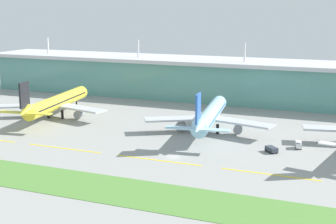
{
  "coord_description": "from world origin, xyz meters",
  "views": [
    {
      "loc": [
        52.99,
        -134.84,
        45.57
      ],
      "look_at": [
        -14.43,
        30.97,
        7.0
      ],
      "focal_mm": 51.75,
      "sensor_mm": 36.0,
      "label": 1
    }
  ],
  "objects_px": {
    "airliner_center": "(210,116)",
    "pushback_tug": "(271,149)",
    "airliner_near_middle": "(56,103)",
    "baggage_cart": "(298,145)"
  },
  "relations": [
    {
      "from": "pushback_tug",
      "to": "airliner_center",
      "type": "bearing_deg",
      "value": 146.73
    },
    {
      "from": "airliner_near_middle",
      "to": "airliner_center",
      "type": "bearing_deg",
      "value": 0.35
    },
    {
      "from": "baggage_cart",
      "to": "pushback_tug",
      "type": "bearing_deg",
      "value": -133.69
    },
    {
      "from": "airliner_near_middle",
      "to": "pushback_tug",
      "type": "distance_m",
      "value": 95.35
    },
    {
      "from": "airliner_near_middle",
      "to": "baggage_cart",
      "type": "bearing_deg",
      "value": -5.07
    },
    {
      "from": "airliner_near_middle",
      "to": "airliner_center",
      "type": "height_order",
      "value": "same"
    },
    {
      "from": "airliner_center",
      "to": "pushback_tug",
      "type": "xyz_separation_m",
      "value": [
        26.19,
        -17.18,
        -5.34
      ]
    },
    {
      "from": "airliner_near_middle",
      "to": "baggage_cart",
      "type": "xyz_separation_m",
      "value": [
        101.15,
        -8.98,
        -5.18
      ]
    },
    {
      "from": "airliner_center",
      "to": "baggage_cart",
      "type": "height_order",
      "value": "airliner_center"
    },
    {
      "from": "airliner_near_middle",
      "to": "pushback_tug",
      "type": "relative_size",
      "value": 12.39
    }
  ]
}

